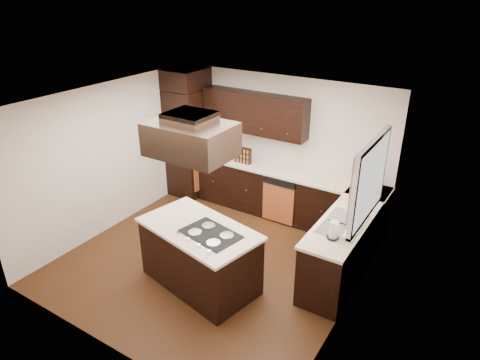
# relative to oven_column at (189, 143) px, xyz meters

# --- Properties ---
(floor) EXTENTS (4.20, 4.20, 0.02)m
(floor) POSITION_rel_oven_column_xyz_m (1.78, -1.71, -1.07)
(floor) COLOR #593117
(floor) RESTS_ON ground
(ceiling) EXTENTS (4.20, 4.20, 0.02)m
(ceiling) POSITION_rel_oven_column_xyz_m (1.78, -1.71, 1.45)
(ceiling) COLOR white
(ceiling) RESTS_ON ground
(wall_back) EXTENTS (4.20, 0.02, 2.50)m
(wall_back) POSITION_rel_oven_column_xyz_m (1.78, 0.40, 0.19)
(wall_back) COLOR silver
(wall_back) RESTS_ON ground
(wall_front) EXTENTS (4.20, 0.02, 2.50)m
(wall_front) POSITION_rel_oven_column_xyz_m (1.78, -3.81, 0.19)
(wall_front) COLOR silver
(wall_front) RESTS_ON ground
(wall_left) EXTENTS (0.02, 4.20, 2.50)m
(wall_left) POSITION_rel_oven_column_xyz_m (-0.33, -1.71, 0.19)
(wall_left) COLOR silver
(wall_left) RESTS_ON ground
(wall_right) EXTENTS (0.02, 4.20, 2.50)m
(wall_right) POSITION_rel_oven_column_xyz_m (3.88, -1.71, 0.19)
(wall_right) COLOR silver
(wall_right) RESTS_ON ground
(oven_column) EXTENTS (0.65, 0.75, 2.12)m
(oven_column) POSITION_rel_oven_column_xyz_m (0.00, 0.00, 0.00)
(oven_column) COLOR black
(oven_column) RESTS_ON floor
(wall_oven_face) EXTENTS (0.05, 0.62, 0.78)m
(wall_oven_face) POSITION_rel_oven_column_xyz_m (0.35, 0.00, 0.06)
(wall_oven_face) COLOR #BC5C2E
(wall_oven_face) RESTS_ON oven_column
(base_cabinets_back) EXTENTS (2.93, 0.60, 0.88)m
(base_cabinets_back) POSITION_rel_oven_column_xyz_m (1.81, 0.09, -0.62)
(base_cabinets_back) COLOR black
(base_cabinets_back) RESTS_ON floor
(base_cabinets_right) EXTENTS (0.60, 2.40, 0.88)m
(base_cabinets_right) POSITION_rel_oven_column_xyz_m (3.58, -0.80, -0.62)
(base_cabinets_right) COLOR black
(base_cabinets_right) RESTS_ON floor
(countertop_back) EXTENTS (2.93, 0.63, 0.04)m
(countertop_back) POSITION_rel_oven_column_xyz_m (1.81, 0.08, -0.16)
(countertop_back) COLOR #FDE0CB
(countertop_back) RESTS_ON base_cabinets_back
(countertop_right) EXTENTS (0.63, 2.40, 0.04)m
(countertop_right) POSITION_rel_oven_column_xyz_m (3.56, -0.80, -0.16)
(countertop_right) COLOR #FDE0CB
(countertop_right) RESTS_ON base_cabinets_right
(upper_cabinets) EXTENTS (2.00, 0.34, 0.72)m
(upper_cabinets) POSITION_rel_oven_column_xyz_m (1.34, 0.23, 0.75)
(upper_cabinets) COLOR black
(upper_cabinets) RESTS_ON wall_back
(dishwasher_front) EXTENTS (0.60, 0.05, 0.72)m
(dishwasher_front) POSITION_rel_oven_column_xyz_m (2.10, -0.20, -0.66)
(dishwasher_front) COLOR #BC5C2E
(dishwasher_front) RESTS_ON floor
(window_frame) EXTENTS (0.06, 1.32, 1.12)m
(window_frame) POSITION_rel_oven_column_xyz_m (3.85, -1.16, 0.59)
(window_frame) COLOR silver
(window_frame) RESTS_ON wall_right
(window_pane) EXTENTS (0.00, 1.20, 1.00)m
(window_pane) POSITION_rel_oven_column_xyz_m (3.87, -1.16, 0.59)
(window_pane) COLOR white
(window_pane) RESTS_ON wall_right
(curtain_left) EXTENTS (0.02, 0.34, 0.90)m
(curtain_left) POSITION_rel_oven_column_xyz_m (3.79, -1.57, 0.64)
(curtain_left) COLOR beige
(curtain_left) RESTS_ON wall_right
(curtain_right) EXTENTS (0.02, 0.34, 0.90)m
(curtain_right) POSITION_rel_oven_column_xyz_m (3.79, -0.74, 0.64)
(curtain_right) COLOR beige
(curtain_right) RESTS_ON wall_right
(sink_rim) EXTENTS (0.52, 0.84, 0.01)m
(sink_rim) POSITION_rel_oven_column_xyz_m (3.58, -1.16, -0.14)
(sink_rim) COLOR silver
(sink_rim) RESTS_ON countertop_right
(island) EXTENTS (1.76, 1.19, 0.88)m
(island) POSITION_rel_oven_column_xyz_m (1.95, -2.27, -0.62)
(island) COLOR black
(island) RESTS_ON floor
(island_top) EXTENTS (1.83, 1.26, 0.04)m
(island_top) POSITION_rel_oven_column_xyz_m (1.95, -2.27, -0.16)
(island_top) COLOR #FDE0CB
(island_top) RESTS_ON island
(cooktop) EXTENTS (0.85, 0.65, 0.01)m
(cooktop) POSITION_rel_oven_column_xyz_m (2.19, -2.32, -0.13)
(cooktop) COLOR black
(cooktop) RESTS_ON island_top
(range_hood) EXTENTS (1.05, 0.72, 0.42)m
(range_hood) POSITION_rel_oven_column_xyz_m (1.88, -2.25, 1.10)
(range_hood) COLOR black
(range_hood) RESTS_ON ceiling
(hood_duct) EXTENTS (0.55, 0.50, 0.13)m
(hood_duct) POSITION_rel_oven_column_xyz_m (1.88, -2.25, 1.38)
(hood_duct) COLOR black
(hood_duct) RESTS_ON ceiling
(blender_base) EXTENTS (0.15, 0.15, 0.10)m
(blender_base) POSITION_rel_oven_column_xyz_m (1.00, 0.05, -0.09)
(blender_base) COLOR silver
(blender_base) RESTS_ON countertop_back
(blender_pitcher) EXTENTS (0.13, 0.13, 0.26)m
(blender_pitcher) POSITION_rel_oven_column_xyz_m (1.00, 0.05, 0.09)
(blender_pitcher) COLOR silver
(blender_pitcher) RESTS_ON blender_base
(spice_rack) EXTENTS (0.35, 0.10, 0.29)m
(spice_rack) POSITION_rel_oven_column_xyz_m (1.24, -0.01, 0.00)
(spice_rack) COLOR black
(spice_rack) RESTS_ON countertop_back
(mixing_bowl) EXTENTS (0.30, 0.30, 0.07)m
(mixing_bowl) POSITION_rel_oven_column_xyz_m (0.62, 0.06, -0.11)
(mixing_bowl) COLOR silver
(mixing_bowl) RESTS_ON countertop_back
(soap_bottle) EXTENTS (0.10, 0.10, 0.20)m
(soap_bottle) POSITION_rel_oven_column_xyz_m (3.58, -0.61, -0.04)
(soap_bottle) COLOR silver
(soap_bottle) RESTS_ON countertop_right
(paper_towel) EXTENTS (0.14, 0.14, 0.25)m
(paper_towel) POSITION_rel_oven_column_xyz_m (3.58, -1.57, -0.02)
(paper_towel) COLOR silver
(paper_towel) RESTS_ON countertop_right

